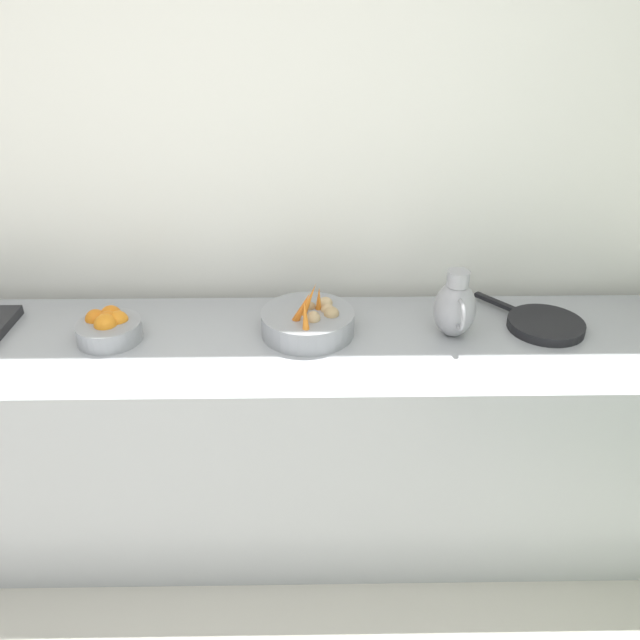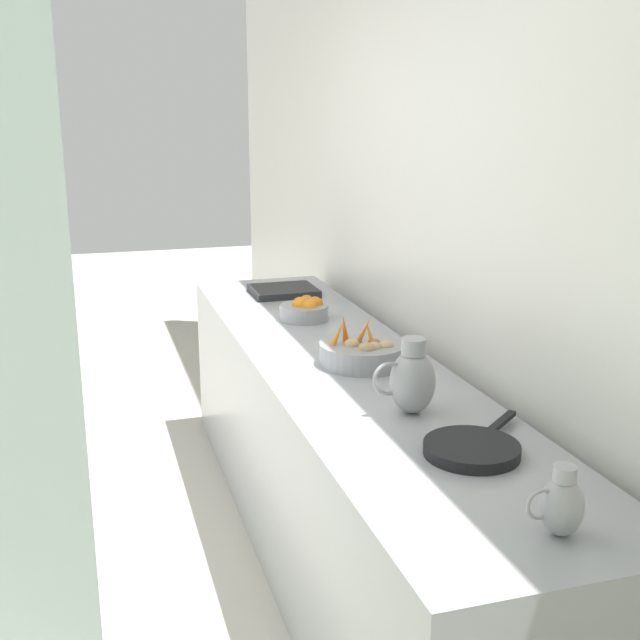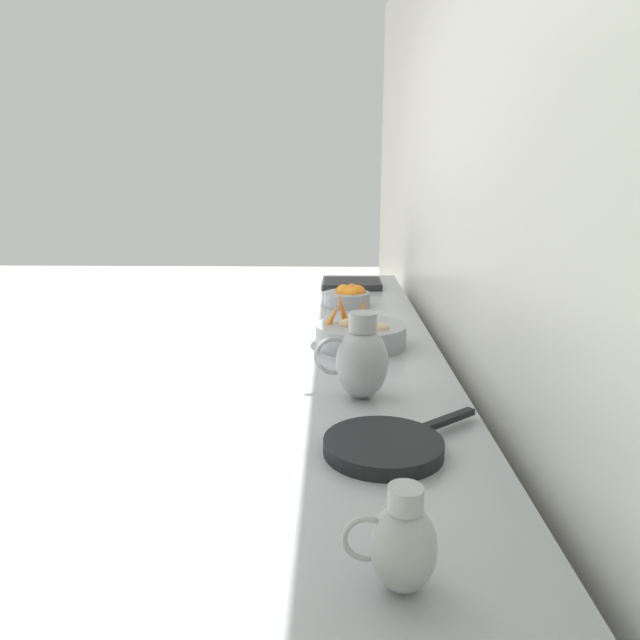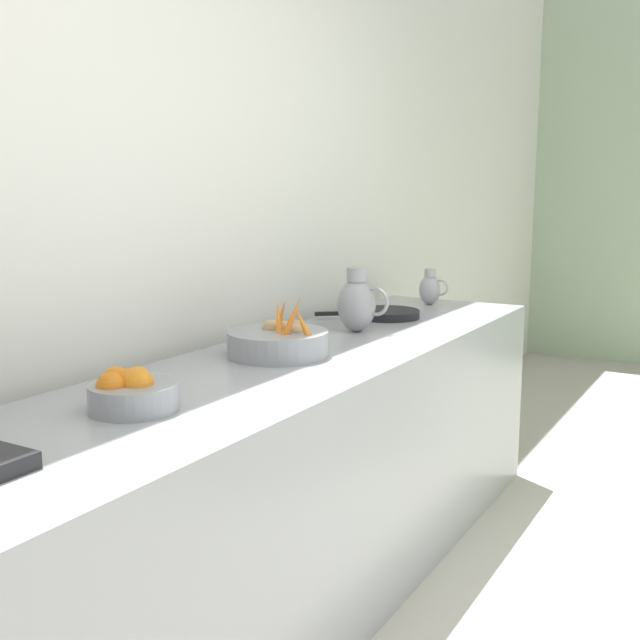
{
  "view_description": "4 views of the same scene",
  "coord_description": "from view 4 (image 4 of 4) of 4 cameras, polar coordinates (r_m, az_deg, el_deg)",
  "views": [
    {
      "loc": [
        0.46,
        0.19,
        2.01
      ],
      "look_at": [
        -1.34,
        0.22,
        1.03
      ],
      "focal_mm": 35.3,
      "sensor_mm": 36.0,
      "label": 1
    },
    {
      "loc": [
        -0.54,
        2.95,
        1.83
      ],
      "look_at": [
        -1.4,
        0.09,
        1.03
      ],
      "focal_mm": 44.63,
      "sensor_mm": 36.0,
      "label": 2
    },
    {
      "loc": [
        -1.45,
        2.3,
        1.48
      ],
      "look_at": [
        -1.4,
        0.35,
        1.01
      ],
      "focal_mm": 32.78,
      "sensor_mm": 36.0,
      "label": 3
    },
    {
      "loc": [
        -0.16,
        -1.89,
        1.41
      ],
      "look_at": [
        -1.39,
        0.18,
        1.0
      ],
      "focal_mm": 42.48,
      "sensor_mm": 36.0,
      "label": 4
    }
  ],
  "objects": [
    {
      "name": "tile_wall_left",
      "position": [
        3.07,
        -5.09,
        11.4
      ],
      "size": [
        0.1,
        8.35,
        3.0
      ],
      "primitive_type": "cube",
      "color": "white",
      "rests_on": "ground_plane"
    },
    {
      "name": "prep_counter",
      "position": [
        2.59,
        -2.85,
        -12.46
      ],
      "size": [
        0.7,
        3.2,
        0.86
      ],
      "primitive_type": "cube",
      "color": "#9EA0A5",
      "rests_on": "ground_plane"
    },
    {
      "name": "vegetable_colander",
      "position": [
        2.54,
        -3.13,
        -1.67
      ],
      "size": [
        0.34,
        0.34,
        0.21
      ],
      "color": "gray",
      "rests_on": "prep_counter"
    },
    {
      "name": "orange_bowl",
      "position": [
        1.98,
        -14.02,
        -5.26
      ],
      "size": [
        0.23,
        0.23,
        0.11
      ],
      "color": "gray",
      "rests_on": "prep_counter"
    },
    {
      "name": "metal_pitcher_tall",
      "position": [
        2.96,
        2.82,
        1.29
      ],
      "size": [
        0.21,
        0.15,
        0.25
      ],
      "color": "#939399",
      "rests_on": "prep_counter"
    },
    {
      "name": "metal_pitcher_short",
      "position": [
        3.71,
        8.29,
        2.37
      ],
      "size": [
        0.15,
        0.1,
        0.17
      ],
      "color": "#A3A3A8",
      "rests_on": "prep_counter"
    },
    {
      "name": "skillet_on_counter",
      "position": [
        3.31,
        5.01,
        0.47
      ],
      "size": [
        0.39,
        0.35,
        0.03
      ],
      "color": "black",
      "rests_on": "prep_counter"
    }
  ]
}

